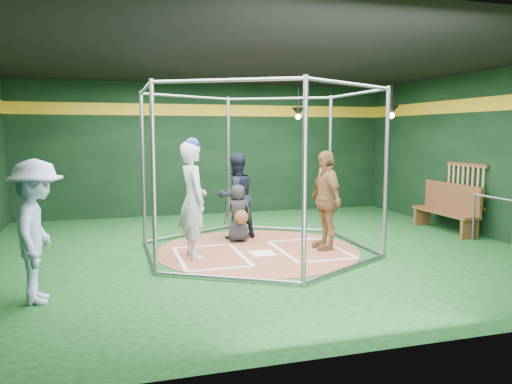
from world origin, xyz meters
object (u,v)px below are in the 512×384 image
object	(u,v)px
batter_figure	(193,199)
dugout_bench	(448,207)
visitor_leopard	(326,200)
umpire	(236,196)

from	to	relation	value
batter_figure	dugout_bench	distance (m)	5.94
visitor_leopard	umpire	xyz separation A→B (m)	(-1.40, 1.39, -0.05)
batter_figure	visitor_leopard	world-z (taller)	batter_figure
visitor_leopard	umpire	size ratio (longest dim) A/B	1.05
visitor_leopard	umpire	world-z (taller)	visitor_leopard
visitor_leopard	dugout_bench	distance (m)	3.47
visitor_leopard	batter_figure	bearing A→B (deg)	-91.89
visitor_leopard	umpire	distance (m)	1.97
batter_figure	umpire	bearing A→B (deg)	50.17
umpire	dugout_bench	size ratio (longest dim) A/B	0.95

